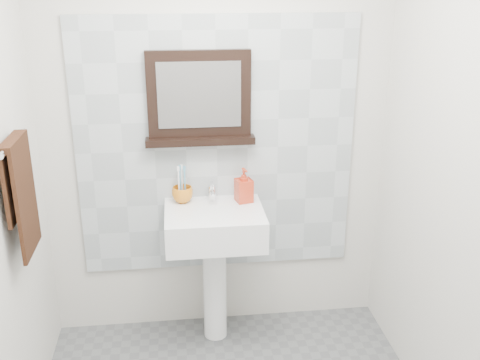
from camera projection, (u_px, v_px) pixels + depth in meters
name	position (u px, v px, depth m)	size (l,w,h in m)	color
back_wall	(216.00, 131.00, 3.21)	(2.00, 0.01, 2.50)	beige
splashback	(217.00, 148.00, 3.24)	(1.60, 0.02, 1.50)	#A8B2B6
pedestal_sink	(215.00, 239.00, 3.20)	(0.55, 0.44, 0.96)	white
toothbrush_cup	(182.00, 194.00, 3.22)	(0.12, 0.12, 0.09)	orange
toothbrushes	(181.00, 182.00, 3.20)	(0.05, 0.04, 0.21)	white
soap_dispenser	(244.00, 185.00, 3.21)	(0.09, 0.09, 0.20)	#B11416
framed_mirror	(199.00, 100.00, 3.10)	(0.61, 0.11, 0.52)	black
towel_bar	(12.00, 143.00, 2.46)	(0.07, 0.40, 0.03)	silver
hand_towel	(20.00, 187.00, 2.53)	(0.06, 0.30, 0.55)	black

